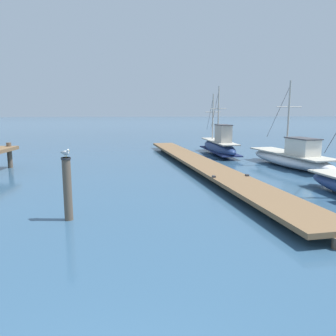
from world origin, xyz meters
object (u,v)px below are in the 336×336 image
(fishing_boat_1, at_px, (219,145))
(mooring_piling, at_px, (67,188))
(perched_seagull, at_px, (65,153))
(fishing_boat_0, at_px, (291,157))

(fishing_boat_1, distance_m, mooring_piling, 17.26)
(perched_seagull, bearing_deg, fishing_boat_0, 35.11)
(fishing_boat_0, distance_m, fishing_boat_1, 6.70)
(fishing_boat_0, bearing_deg, fishing_boat_1, 113.73)
(fishing_boat_0, relative_size, mooring_piling, 3.85)
(fishing_boat_1, height_order, mooring_piling, fishing_boat_1)
(perched_seagull, bearing_deg, fishing_boat_1, 57.48)
(fishing_boat_0, relative_size, perched_seagull, 24.54)
(mooring_piling, distance_m, perched_seagull, 1.11)
(mooring_piling, bearing_deg, fishing_boat_1, 57.50)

